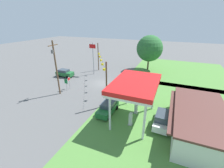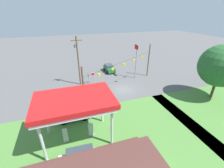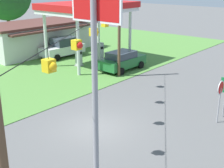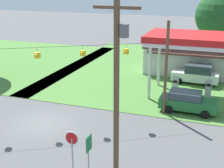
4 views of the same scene
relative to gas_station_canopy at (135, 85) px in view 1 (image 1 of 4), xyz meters
name	(u,v)px [view 1 (image 1 of 4)]	position (x,y,z in m)	size (l,w,h in m)	color
ground_plane	(102,83)	(-9.88, -9.92, -5.23)	(160.00, 160.00, 0.00)	#565656
grass_verge_station_corner	(197,144)	(2.00, 8.07, -5.21)	(36.00, 28.00, 0.04)	#4C7F38
grass_verge_opposite_corner	(179,71)	(-25.88, 6.08, -5.21)	(24.00, 24.00, 0.04)	#4C7F38
gas_station_canopy	(135,85)	(0.00, 0.00, 0.00)	(8.51, 5.64, 5.77)	silver
gas_station_store	(198,121)	(-0.19, 8.05, -3.56)	(11.93, 6.46, 3.29)	silver
fuel_pump_near	(136,108)	(-1.51, 0.00, -4.37)	(0.71, 0.56, 1.79)	gray
fuel_pump_far	(130,119)	(1.51, 0.00, -4.37)	(0.71, 0.56, 1.79)	gray
car_at_pumps_front	(108,108)	(0.11, -3.94, -4.32)	(4.62, 2.15, 1.74)	#1E602D
car_at_pumps_rear	(162,119)	(0.05, 3.94, -4.20)	(4.82, 2.27, 2.05)	white
car_on_crossroad	(65,73)	(-10.23, -20.29, -4.28)	(2.23, 4.32, 1.82)	#1E602D
stop_sign_roadside	(69,80)	(-4.90, -14.78, -3.41)	(0.80, 0.08, 2.50)	#99999E
stop_sign_overhead	(93,53)	(-14.70, -14.57, 0.27)	(0.22, 1.85, 7.99)	gray
route_sign	(66,83)	(-3.91, -14.74, -3.51)	(0.10, 0.70, 2.40)	gray
utility_pole_main	(56,66)	(-2.19, -15.07, 0.33)	(2.20, 0.44, 9.94)	brown
signal_span_gantry	(101,65)	(-9.88, -9.93, -1.06)	(16.74, 10.24, 7.48)	brown
tree_west_verge	(150,48)	(-23.84, -2.26, 0.74)	(6.96, 6.96, 9.45)	#4C3828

